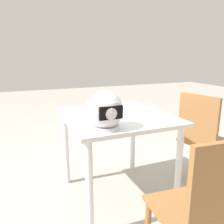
{
  "coord_description": "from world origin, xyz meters",
  "views": [
    {
      "loc": [
        0.74,
        1.66,
        1.22
      ],
      "look_at": [
        0.03,
        -0.03,
        0.77
      ],
      "focal_mm": 36.51,
      "sensor_mm": 36.0,
      "label": 1
    }
  ],
  "objects_px": {
    "chair_far": "(207,211)",
    "chair_side": "(202,136)",
    "dining_table": "(117,127)",
    "pizza": "(107,111)",
    "motorcycle_helmet": "(105,111)"
  },
  "relations": [
    {
      "from": "pizza",
      "to": "chair_side",
      "type": "height_order",
      "value": "chair_side"
    },
    {
      "from": "dining_table",
      "to": "chair_side",
      "type": "xyz_separation_m",
      "value": [
        -0.78,
        0.17,
        -0.13
      ]
    },
    {
      "from": "dining_table",
      "to": "motorcycle_helmet",
      "type": "height_order",
      "value": "motorcycle_helmet"
    },
    {
      "from": "dining_table",
      "to": "pizza",
      "type": "relative_size",
      "value": 3.63
    },
    {
      "from": "pizza",
      "to": "chair_side",
      "type": "xyz_separation_m",
      "value": [
        -0.84,
        0.23,
        -0.27
      ]
    },
    {
      "from": "chair_side",
      "to": "dining_table",
      "type": "bearing_deg",
      "value": -12.24
    },
    {
      "from": "motorcycle_helmet",
      "to": "pizza",
      "type": "bearing_deg",
      "value": -114.07
    },
    {
      "from": "pizza",
      "to": "motorcycle_helmet",
      "type": "relative_size",
      "value": 0.96
    },
    {
      "from": "pizza",
      "to": "chair_far",
      "type": "relative_size",
      "value": 0.27
    },
    {
      "from": "dining_table",
      "to": "pizza",
      "type": "bearing_deg",
      "value": -47.98
    },
    {
      "from": "chair_side",
      "to": "chair_far",
      "type": "xyz_separation_m",
      "value": [
        0.74,
        0.81,
        0.0
      ]
    },
    {
      "from": "chair_side",
      "to": "pizza",
      "type": "bearing_deg",
      "value": -15.53
    },
    {
      "from": "chair_far",
      "to": "chair_side",
      "type": "bearing_deg",
      "value": -132.67
    },
    {
      "from": "motorcycle_helmet",
      "to": "chair_far",
      "type": "bearing_deg",
      "value": 110.43
    },
    {
      "from": "chair_far",
      "to": "motorcycle_helmet",
      "type": "bearing_deg",
      "value": -69.57
    }
  ]
}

